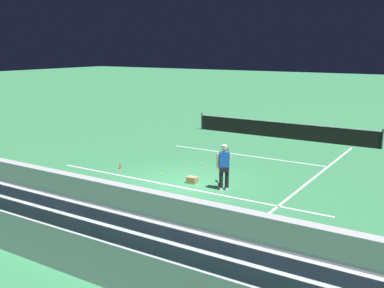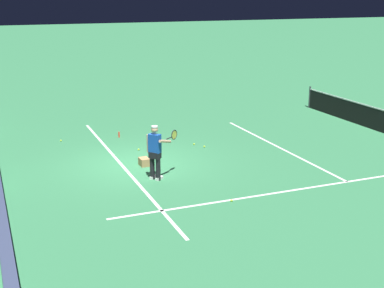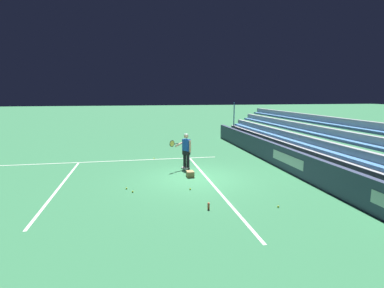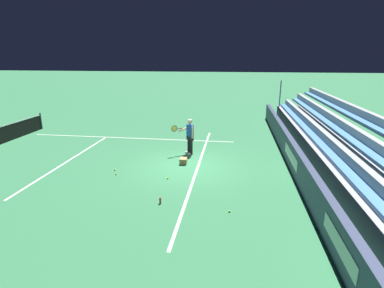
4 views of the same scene
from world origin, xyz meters
name	(u,v)px [view 2 (image 2 of 4)]	position (x,y,z in m)	size (l,w,h in m)	color
ground_plane	(137,164)	(0.00, 0.00, 0.00)	(160.00, 160.00, 0.00)	#337A4C
court_baseline_white	(122,166)	(0.00, -0.50, 0.00)	(12.00, 0.10, 0.01)	white
court_sideline_white	(306,188)	(4.11, 4.00, 0.00)	(0.10, 12.00, 0.01)	white
court_service_line_white	(278,147)	(0.00, 5.50, 0.00)	(8.22, 0.10, 0.01)	white
tennis_player	(156,152)	(1.70, 0.13, 0.89)	(0.63, 1.05, 1.71)	black
ball_box_cardboard	(144,162)	(0.26, 0.19, 0.13)	(0.40, 0.30, 0.26)	#A87F51
tennis_ball_near_player	(61,141)	(-3.81, -1.95, 0.03)	(0.07, 0.07, 0.07)	#CCE533
tennis_ball_stray_back	(232,200)	(4.22, 1.51, 0.03)	(0.07, 0.07, 0.07)	#CCE533
tennis_ball_toward_net	(204,147)	(-0.97, 2.91, 0.03)	(0.07, 0.07, 0.07)	#CCE533
tennis_ball_on_baseline	(194,144)	(-1.42, 2.67, 0.03)	(0.07, 0.07, 0.07)	#CCE533
tennis_ball_far_left	(139,149)	(-1.52, 0.52, 0.03)	(0.07, 0.07, 0.07)	#CCE533
water_bottle	(119,135)	(-3.55, 0.31, 0.11)	(0.07, 0.07, 0.22)	#EA4C33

